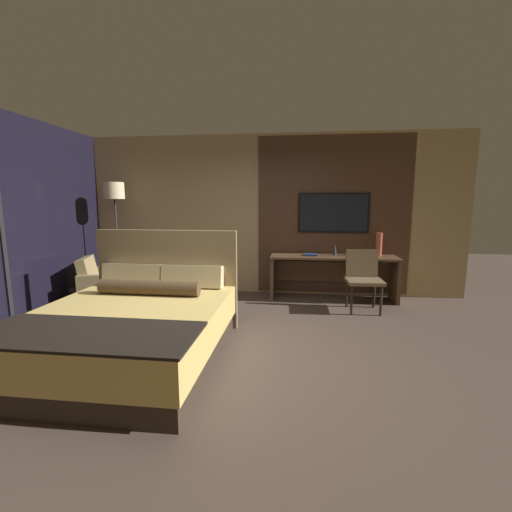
# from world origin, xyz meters

# --- Properties ---
(ground_plane) EXTENTS (16.00, 16.00, 0.00)m
(ground_plane) POSITION_xyz_m (0.00, 0.00, 0.00)
(ground_plane) COLOR #4C3D33
(wall_back_tv_panel) EXTENTS (7.20, 0.09, 2.80)m
(wall_back_tv_panel) POSITION_xyz_m (0.20, 2.59, 1.40)
(wall_back_tv_panel) COLOR tan
(wall_back_tv_panel) RESTS_ON ground_plane
(wall_left_window) EXTENTS (0.06, 6.00, 2.80)m
(wall_left_window) POSITION_xyz_m (-3.00, 0.40, 1.32)
(wall_left_window) COLOR black
(wall_left_window) RESTS_ON ground_plane
(bed) EXTENTS (1.87, 2.19, 1.28)m
(bed) POSITION_xyz_m (-0.96, -0.24, 0.34)
(bed) COLOR #33281E
(bed) RESTS_ON ground_plane
(desk) EXTENTS (2.09, 0.55, 0.74)m
(desk) POSITION_xyz_m (1.34, 2.30, 0.52)
(desk) COLOR brown
(desk) RESTS_ON ground_plane
(tv) EXTENTS (1.20, 0.04, 0.67)m
(tv) POSITION_xyz_m (1.34, 2.52, 1.45)
(tv) COLOR black
(desk_chair) EXTENTS (0.54, 0.53, 0.91)m
(desk_chair) POSITION_xyz_m (1.74, 1.75, 0.55)
(desk_chair) COLOR brown
(desk_chair) RESTS_ON ground_plane
(armchair_by_window) EXTENTS (0.96, 0.99, 0.77)m
(armchair_by_window) POSITION_xyz_m (-2.32, 1.58, 0.26)
(armchair_by_window) COLOR olive
(armchair_by_window) RESTS_ON ground_plane
(floor_lamp) EXTENTS (0.34, 0.34, 1.97)m
(floor_lamp) POSITION_xyz_m (-2.38, 2.09, 1.66)
(floor_lamp) COLOR #282623
(floor_lamp) RESTS_ON ground_plane
(vase_tall) EXTENTS (0.10, 0.10, 0.38)m
(vase_tall) POSITION_xyz_m (2.10, 2.39, 0.94)
(vase_tall) COLOR #B2563D
(vase_tall) RESTS_ON desk
(vase_short) EXTENTS (0.08, 0.08, 0.21)m
(vase_short) POSITION_xyz_m (1.37, 2.36, 0.85)
(vase_short) COLOR #333338
(vase_short) RESTS_ON desk
(book) EXTENTS (0.22, 0.16, 0.03)m
(book) POSITION_xyz_m (0.97, 2.25, 0.76)
(book) COLOR navy
(book) RESTS_ON desk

